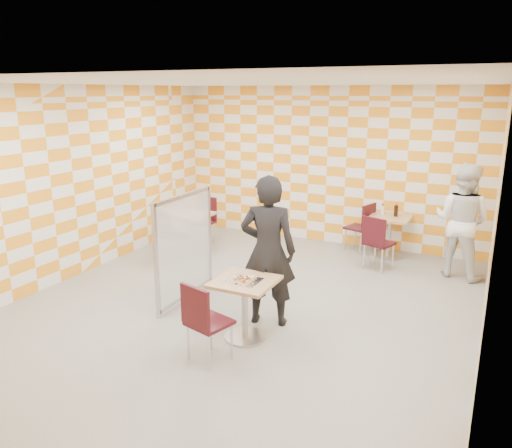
{
  "coord_description": "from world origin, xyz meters",
  "views": [
    {
      "loc": [
        2.98,
        -5.68,
        2.9
      ],
      "look_at": [
        0.1,
        0.2,
        1.15
      ],
      "focal_mm": 35.0,
      "sensor_mm": 36.0,
      "label": 1
    }
  ],
  "objects_px": {
    "main_table": "(245,299)",
    "empty_table": "(192,227)",
    "second_table": "(389,230)",
    "chair_empty_far": "(204,217)",
    "man_dark": "(268,251)",
    "soda_bottle": "(396,211)",
    "sport_bottle": "(383,210)",
    "chair_second_front": "(377,239)",
    "partition": "(185,247)",
    "chair_second_side": "(363,224)",
    "chair_empty_near": "(168,232)",
    "chair_main_front": "(203,317)",
    "man_white": "(462,221)"
  },
  "relations": [
    {
      "from": "main_table",
      "to": "empty_table",
      "type": "relative_size",
      "value": 1.0
    },
    {
      "from": "second_table",
      "to": "chair_empty_far",
      "type": "bearing_deg",
      "value": -167.02
    },
    {
      "from": "man_dark",
      "to": "soda_bottle",
      "type": "bearing_deg",
      "value": -120.06
    },
    {
      "from": "main_table",
      "to": "sport_bottle",
      "type": "relative_size",
      "value": 3.75
    },
    {
      "from": "main_table",
      "to": "second_table",
      "type": "bearing_deg",
      "value": 76.84
    },
    {
      "from": "chair_empty_far",
      "to": "man_dark",
      "type": "xyz_separation_m",
      "value": [
        2.53,
        -2.56,
        0.42
      ]
    },
    {
      "from": "chair_empty_far",
      "to": "sport_bottle",
      "type": "height_order",
      "value": "sport_bottle"
    },
    {
      "from": "chair_second_front",
      "to": "man_dark",
      "type": "xyz_separation_m",
      "value": [
        -0.8,
        -2.54,
        0.42
      ]
    },
    {
      "from": "soda_bottle",
      "to": "sport_bottle",
      "type": "bearing_deg",
      "value": 169.99
    },
    {
      "from": "main_table",
      "to": "chair_empty_far",
      "type": "distance_m",
      "value": 3.95
    },
    {
      "from": "partition",
      "to": "sport_bottle",
      "type": "bearing_deg",
      "value": 58.55
    },
    {
      "from": "partition",
      "to": "soda_bottle",
      "type": "height_order",
      "value": "partition"
    },
    {
      "from": "chair_second_side",
      "to": "man_dark",
      "type": "bearing_deg",
      "value": -95.92
    },
    {
      "from": "chair_second_front",
      "to": "partition",
      "type": "xyz_separation_m",
      "value": [
        -2.14,
        -2.41,
        0.25
      ]
    },
    {
      "from": "chair_empty_near",
      "to": "chair_empty_far",
      "type": "xyz_separation_m",
      "value": [
        0.01,
        1.17,
        0.0
      ]
    },
    {
      "from": "chair_empty_near",
      "to": "partition",
      "type": "height_order",
      "value": "partition"
    },
    {
      "from": "main_table",
      "to": "empty_table",
      "type": "height_order",
      "value": "same"
    },
    {
      "from": "partition",
      "to": "man_dark",
      "type": "height_order",
      "value": "man_dark"
    },
    {
      "from": "second_table",
      "to": "chair_main_front",
      "type": "xyz_separation_m",
      "value": [
        -1.04,
        -4.56,
        0.04
      ]
    },
    {
      "from": "chair_second_side",
      "to": "man_white",
      "type": "bearing_deg",
      "value": -17.08
    },
    {
      "from": "empty_table",
      "to": "man_white",
      "type": "distance_m",
      "value": 4.59
    },
    {
      "from": "partition",
      "to": "sport_bottle",
      "type": "height_order",
      "value": "partition"
    },
    {
      "from": "chair_main_front",
      "to": "soda_bottle",
      "type": "bearing_deg",
      "value": 76.3
    },
    {
      "from": "chair_empty_far",
      "to": "soda_bottle",
      "type": "height_order",
      "value": "soda_bottle"
    },
    {
      "from": "chair_empty_near",
      "to": "sport_bottle",
      "type": "height_order",
      "value": "sport_bottle"
    },
    {
      "from": "chair_second_side",
      "to": "sport_bottle",
      "type": "relative_size",
      "value": 4.62
    },
    {
      "from": "chair_second_front",
      "to": "man_dark",
      "type": "height_order",
      "value": "man_dark"
    },
    {
      "from": "second_table",
      "to": "empty_table",
      "type": "distance_m",
      "value": 3.56
    },
    {
      "from": "empty_table",
      "to": "man_white",
      "type": "xyz_separation_m",
      "value": [
        4.48,
        0.93,
        0.41
      ]
    },
    {
      "from": "chair_empty_far",
      "to": "soda_bottle",
      "type": "distance_m",
      "value": 3.57
    },
    {
      "from": "chair_empty_near",
      "to": "soda_bottle",
      "type": "height_order",
      "value": "soda_bottle"
    },
    {
      "from": "chair_main_front",
      "to": "chair_empty_near",
      "type": "distance_m",
      "value": 3.51
    },
    {
      "from": "chair_main_front",
      "to": "chair_empty_far",
      "type": "distance_m",
      "value": 4.45
    },
    {
      "from": "main_table",
      "to": "man_dark",
      "type": "distance_m",
      "value": 0.7
    },
    {
      "from": "empty_table",
      "to": "chair_empty_near",
      "type": "bearing_deg",
      "value": -100.04
    },
    {
      "from": "sport_bottle",
      "to": "soda_bottle",
      "type": "distance_m",
      "value": 0.25
    },
    {
      "from": "partition",
      "to": "man_dark",
      "type": "xyz_separation_m",
      "value": [
        1.34,
        -0.13,
        0.17
      ]
    },
    {
      "from": "second_table",
      "to": "chair_empty_far",
      "type": "relative_size",
      "value": 0.81
    },
    {
      "from": "chair_main_front",
      "to": "man_white",
      "type": "relative_size",
      "value": 0.51
    },
    {
      "from": "chair_second_front",
      "to": "sport_bottle",
      "type": "height_order",
      "value": "sport_bottle"
    },
    {
      "from": "main_table",
      "to": "second_table",
      "type": "distance_m",
      "value": 3.96
    },
    {
      "from": "chair_main_front",
      "to": "soda_bottle",
      "type": "relative_size",
      "value": 4.02
    },
    {
      "from": "empty_table",
      "to": "chair_main_front",
      "type": "height_order",
      "value": "chair_main_front"
    },
    {
      "from": "partition",
      "to": "sport_bottle",
      "type": "xyz_separation_m",
      "value": [
        2.02,
        3.31,
        0.05
      ]
    },
    {
      "from": "empty_table",
      "to": "sport_bottle",
      "type": "distance_m",
      "value": 3.47
    },
    {
      "from": "main_table",
      "to": "chair_main_front",
      "type": "distance_m",
      "value": 0.72
    },
    {
      "from": "main_table",
      "to": "chair_empty_near",
      "type": "height_order",
      "value": "chair_empty_near"
    },
    {
      "from": "soda_bottle",
      "to": "partition",
      "type": "bearing_deg",
      "value": -124.76
    },
    {
      "from": "man_white",
      "to": "chair_main_front",
      "type": "bearing_deg",
      "value": 79.58
    },
    {
      "from": "partition",
      "to": "main_table",
      "type": "bearing_deg",
      "value": -26.98
    }
  ]
}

